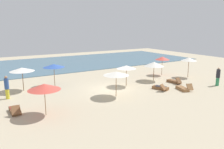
# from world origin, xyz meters

# --- Properties ---
(ground_plane) EXTENTS (60.00, 60.00, 0.00)m
(ground_plane) POSITION_xyz_m (0.00, 0.00, 0.00)
(ground_plane) COLOR #BCAD8E
(ocean_water) EXTENTS (48.00, 16.00, 0.06)m
(ocean_water) POSITION_xyz_m (0.00, 17.00, 0.03)
(ocean_water) COLOR #476B7F
(ocean_water) RESTS_ON ground_plane
(umbrella_0) EXTENTS (2.16, 2.16, 2.17)m
(umbrella_0) POSITION_xyz_m (-6.75, -3.27, 1.97)
(umbrella_0) COLOR olive
(umbrella_0) RESTS_ON ground_plane
(umbrella_1) EXTENTS (1.94, 1.94, 2.09)m
(umbrella_1) POSITION_xyz_m (2.22, 0.15, 1.92)
(umbrella_1) COLOR olive
(umbrella_1) RESTS_ON ground_plane
(umbrella_2) EXTENTS (2.19, 2.19, 2.16)m
(umbrella_2) POSITION_xyz_m (-0.49, -2.23, 2.00)
(umbrella_2) COLOR olive
(umbrella_2) RESTS_ON ground_plane
(umbrella_3) EXTENTS (1.81, 1.81, 2.32)m
(umbrella_3) POSITION_xyz_m (10.70, -0.36, 2.13)
(umbrella_3) COLOR brown
(umbrella_3) RESTS_ON ground_plane
(umbrella_4) EXTENTS (2.10, 2.10, 2.24)m
(umbrella_4) POSITION_xyz_m (-3.95, 3.81, 2.07)
(umbrella_4) COLOR brown
(umbrella_4) RESTS_ON ground_plane
(umbrella_5) EXTENTS (1.75, 1.75, 2.27)m
(umbrella_5) POSITION_xyz_m (8.95, 2.18, 2.08)
(umbrella_5) COLOR brown
(umbrella_5) RESTS_ON ground_plane
(umbrella_6) EXTENTS (2.20, 2.20, 2.17)m
(umbrella_6) POSITION_xyz_m (-6.93, 3.73, 2.00)
(umbrella_6) COLOR brown
(umbrella_6) RESTS_ON ground_plane
(umbrella_7) EXTENTS (2.17, 2.17, 2.09)m
(umbrella_7) POSITION_xyz_m (6.07, 0.43, 1.85)
(umbrella_7) COLOR brown
(umbrella_7) RESTS_ON ground_plane
(lounger_1) EXTENTS (1.05, 1.76, 0.72)m
(lounger_1) POSITION_xyz_m (5.88, -3.92, 0.17)
(lounger_1) COLOR olive
(lounger_1) RESTS_ON ground_plane
(lounger_2) EXTENTS (0.63, 1.70, 0.70)m
(lounger_2) POSITION_xyz_m (-8.49, -1.80, 0.18)
(lounger_2) COLOR brown
(lounger_2) RESTS_ON ground_plane
(lounger_3) EXTENTS (1.20, 1.80, 0.67)m
(lounger_3) POSITION_xyz_m (4.24, -2.65, 0.18)
(lounger_3) COLOR brown
(lounger_3) RESTS_ON ground_plane
(lounger_4) EXTENTS (0.78, 1.73, 0.71)m
(lounger_4) POSITION_xyz_m (7.23, -1.54, 0.17)
(lounger_4) COLOR brown
(lounger_4) RESTS_ON ground_plane
(person_0) EXTENTS (0.49, 0.49, 1.95)m
(person_0) POSITION_xyz_m (-8.51, 1.84, 0.99)
(person_0) COLOR yellow
(person_0) RESTS_ON ground_plane
(person_1) EXTENTS (0.53, 0.53, 1.87)m
(person_1) POSITION_xyz_m (10.17, -4.52, 0.94)
(person_1) COLOR #338C59
(person_1) RESTS_ON ground_plane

